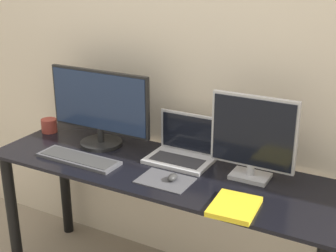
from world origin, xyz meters
TOP-DOWN VIEW (x-y plane):
  - wall_back at (0.00, 0.63)m, footprint 7.00×0.05m
  - desk at (0.00, 0.28)m, footprint 1.80×0.57m
  - monitor_left at (-0.44, 0.39)m, footprint 0.61×0.23m
  - monitor_right at (0.42, 0.39)m, footprint 0.40×0.13m
  - laptop at (0.04, 0.43)m, footprint 0.32×0.22m
  - keyboard at (-0.42, 0.16)m, footprint 0.45×0.15m
  - mousepad at (0.08, 0.17)m, footprint 0.25×0.18m
  - mouse at (0.12, 0.18)m, footprint 0.04×0.06m
  - book at (0.46, 0.09)m, footprint 0.20×0.23m
  - mug at (-0.83, 0.40)m, footprint 0.09×0.09m

SIDE VIEW (x-z plane):
  - desk at x=0.00m, z-range 0.22..0.96m
  - mousepad at x=0.08m, z-range 0.74..0.75m
  - keyboard at x=-0.42m, z-range 0.74..0.76m
  - book at x=0.46m, z-range 0.74..0.77m
  - mouse at x=0.12m, z-range 0.75..0.78m
  - mug at x=-0.83m, z-range 0.74..0.82m
  - laptop at x=0.04m, z-range 0.69..0.91m
  - monitor_right at x=0.42m, z-range 0.75..1.15m
  - monitor_left at x=-0.44m, z-range 0.75..1.17m
  - wall_back at x=0.00m, z-range 0.00..2.50m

